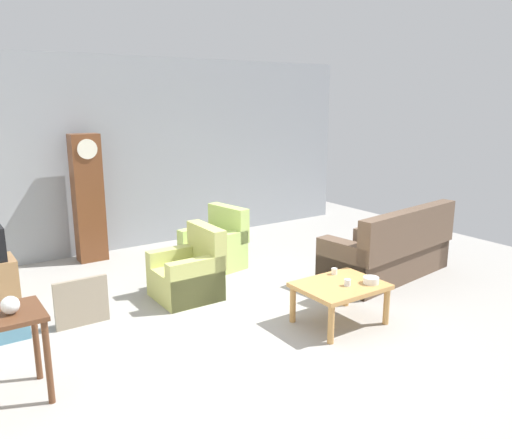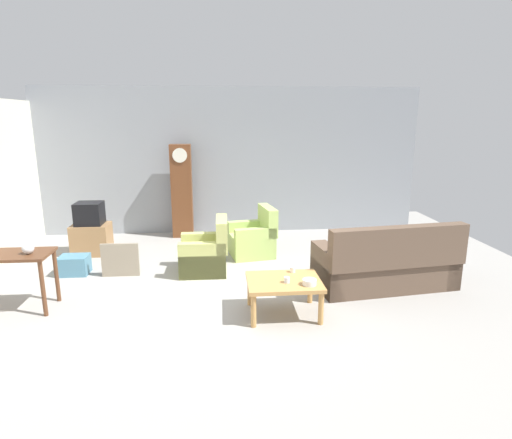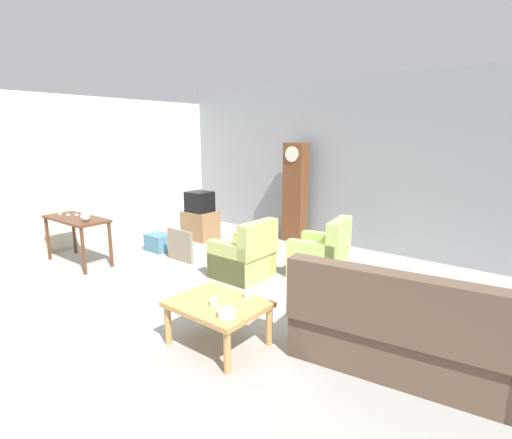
# 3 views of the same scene
# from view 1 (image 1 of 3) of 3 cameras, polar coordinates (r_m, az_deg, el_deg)

# --- Properties ---
(ground_plane) EXTENTS (10.40, 10.40, 0.00)m
(ground_plane) POSITION_cam_1_polar(r_m,az_deg,el_deg) (6.31, 0.53, -10.23)
(ground_plane) COLOR #999691
(garage_door_wall) EXTENTS (8.40, 0.16, 3.20)m
(garage_door_wall) POSITION_cam_1_polar(r_m,az_deg,el_deg) (9.02, -12.72, 7.19)
(garage_door_wall) COLOR gray
(garage_door_wall) RESTS_ON ground_plane
(couch_floral) EXTENTS (2.20, 1.15, 1.04)m
(couch_floral) POSITION_cam_1_polar(r_m,az_deg,el_deg) (7.61, 14.71, -3.65)
(couch_floral) COLOR brown
(couch_floral) RESTS_ON ground_plane
(armchair_olive_near) EXTENTS (0.79, 0.76, 0.92)m
(armchair_olive_near) POSITION_cam_1_polar(r_m,az_deg,el_deg) (6.69, -7.52, -6.11)
(armchair_olive_near) COLOR #B7BC66
(armchair_olive_near) RESTS_ON ground_plane
(armchair_olive_far) EXTENTS (0.91, 0.89, 0.92)m
(armchair_olive_far) POSITION_cam_1_polar(r_m,az_deg,el_deg) (7.78, -4.57, -3.23)
(armchair_olive_far) COLOR #B0CC6B
(armchair_olive_far) RESTS_ON ground_plane
(coffee_table_wood) EXTENTS (0.96, 0.76, 0.48)m
(coffee_table_wood) POSITION_cam_1_polar(r_m,az_deg,el_deg) (5.93, 9.37, -7.72)
(coffee_table_wood) COLOR tan
(coffee_table_wood) RESTS_ON ground_plane
(grandfather_clock) EXTENTS (0.44, 0.30, 2.00)m
(grandfather_clock) POSITION_cam_1_polar(r_m,az_deg,el_deg) (8.37, -18.24, 2.27)
(grandfather_clock) COLOR brown
(grandfather_clock) RESTS_ON ground_plane
(framed_picture_leaning) EXTENTS (0.60, 0.05, 0.56)m
(framed_picture_leaning) POSITION_cam_1_polar(r_m,az_deg,el_deg) (6.17, -18.91, -8.75)
(framed_picture_leaning) COLOR gray
(framed_picture_leaning) RESTS_ON ground_plane
(storage_box_blue) EXTENTS (0.46, 0.36, 0.32)m
(storage_box_blue) POSITION_cam_1_polar(r_m,az_deg,el_deg) (6.23, -26.32, -10.44)
(storage_box_blue) COLOR teal
(storage_box_blue) RESTS_ON ground_plane
(glass_dome_cloche) EXTENTS (0.15, 0.15, 0.15)m
(glass_dome_cloche) POSITION_cam_1_polar(r_m,az_deg,el_deg) (4.71, -25.79, -8.61)
(glass_dome_cloche) COLOR silver
(glass_dome_cloche) RESTS_ON console_table_dark
(cup_white_porcelain) EXTENTS (0.07, 0.07, 0.07)m
(cup_white_porcelain) POSITION_cam_1_polar(r_m,az_deg,el_deg) (6.19, 8.75, -5.74)
(cup_white_porcelain) COLOR white
(cup_white_porcelain) RESTS_ON coffee_table_wood
(cup_blue_rimmed) EXTENTS (0.07, 0.07, 0.08)m
(cup_blue_rimmed) POSITION_cam_1_polar(r_m,az_deg,el_deg) (5.85, 10.19, -6.94)
(cup_blue_rimmed) COLOR silver
(cup_blue_rimmed) RESTS_ON coffee_table_wood
(bowl_white_stacked) EXTENTS (0.18, 0.18, 0.07)m
(bowl_white_stacked) POSITION_cam_1_polar(r_m,az_deg,el_deg) (5.98, 12.73, -6.64)
(bowl_white_stacked) COLOR white
(bowl_white_stacked) RESTS_ON coffee_table_wood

